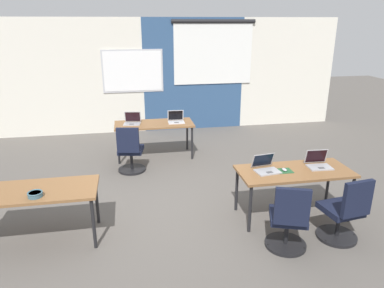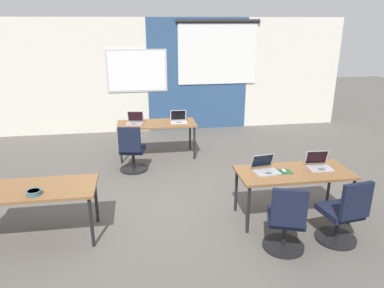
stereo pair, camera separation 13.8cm
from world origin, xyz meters
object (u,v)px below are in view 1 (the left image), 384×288
Objects in this scene: desk_near_left at (32,195)px; laptop_far_right at (176,120)px; desk_near_right at (294,174)px; laptop_near_right_inner at (266,167)px; chair_far_left at (130,153)px; mouse_near_right_inner at (284,170)px; desk_far_center at (154,126)px; laptop_near_right_end at (318,163)px; chair_near_right_end at (344,215)px; chair_near_right_inner at (288,223)px; laptop_far_left at (132,121)px; snack_bowl at (35,194)px.

laptop_far_right reaches higher than desk_near_left.
desk_near_right is 4.33× the size of laptop_near_right_inner.
chair_far_left is 2.96m from mouse_near_right_inner.
desk_far_center is (-1.75, 2.80, 0.00)m from desk_near_right.
desk_far_center is at bearing 57.99° from desk_near_left.
laptop_near_right_end is 0.93× the size of laptop_near_right_inner.
desk_far_center is 4.11m from chair_near_right_end.
mouse_near_right_inner is at bearing -66.10° from laptop_far_right.
mouse_near_right_inner is 0.11× the size of chair_near_right_inner.
chair_near_right_inner is at bearing -69.42° from desk_far_center.
mouse_near_right_inner is (0.25, -0.06, -0.03)m from laptop_near_right_inner.
mouse_near_right_inner is at bearing -44.35° from laptop_far_left.
laptop_far_left is 3.62× the size of mouse_near_right_inner.
laptop_far_right reaches higher than snack_bowl.
laptop_far_right is 3.21m from laptop_near_right_end.
chair_far_left is at bearing 137.94° from desk_near_right.
laptop_near_right_inner is 3.58× the size of mouse_near_right_inner.
chair_far_left reaches higher than desk_near_right.
chair_near_right_end is 8.92× the size of mouse_near_right_inner.
laptop_far_left is 0.41× the size of chair_near_right_inner.
snack_bowl is (-3.80, -0.26, -0.01)m from laptop_near_right_end.
laptop_far_right is 0.37× the size of chair_near_right_inner.
desk_near_right is 1.00× the size of desk_far_center.
desk_far_center is 4.28× the size of laptop_far_left.
desk_near_left is 4.33× the size of laptop_near_right_inner.
mouse_near_right_inner is 0.58× the size of snack_bowl.
laptop_near_right_inner is (-0.77, 0.77, 0.39)m from chair_near_right_end.
desk_near_left is 4.73× the size of laptop_far_right.
laptop_far_left is (-0.44, 0.04, 0.11)m from desk_far_center.
chair_near_right_end is at bearing 144.11° from chair_far_left.
chair_far_left is 2.49× the size of laptop_near_right_inner.
mouse_near_right_inner is at bearing -20.53° from laptop_near_right_inner.
chair_near_right_inner is (1.34, -3.56, -0.28)m from desk_far_center.
laptop_near_right_end is (3.89, 0.07, 0.11)m from desk_near_left.
desk_far_center is at bearing 119.65° from mouse_near_right_inner.
chair_far_left reaches higher than desk_near_left.
laptop_far_left is at bearing 68.13° from snack_bowl.
laptop_near_right_inner is at bearing 172.17° from desk_near_right.
desk_near_left is 1.00× the size of desk_far_center.
laptop_far_right is at bearing 99.94° from laptop_near_right_inner.
laptop_far_left is 1.08× the size of laptop_near_right_end.
laptop_near_right_end is (0.39, 0.07, 0.11)m from desk_near_right.
laptop_far_left is at bearing -84.75° from chair_far_left.
mouse_near_right_inner is (2.03, -2.85, -0.03)m from laptop_far_left.
laptop_near_right_end is (2.58, -2.78, -0.00)m from laptop_far_left.
desk_far_center is 1.74× the size of chair_far_left.
desk_far_center is at bearing -66.80° from chair_near_right_end.
laptop_far_right is at bearing 51.78° from desk_near_left.
desk_far_center is 4.64× the size of laptop_near_right_end.
mouse_near_right_inner is at bearing 146.39° from chair_far_left.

